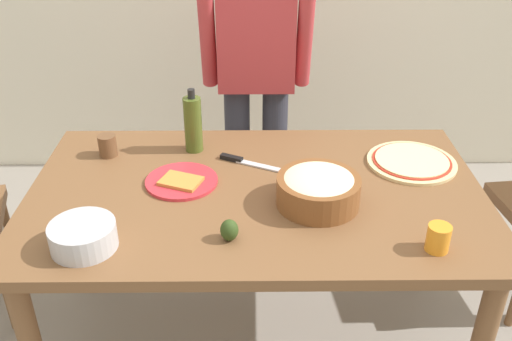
{
  "coord_description": "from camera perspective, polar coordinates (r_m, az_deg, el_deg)",
  "views": [
    {
      "loc": [
        -0.02,
        -1.69,
        1.81
      ],
      "look_at": [
        0.0,
        0.05,
        0.81
      ],
      "focal_mm": 39.86,
      "sensor_mm": 36.0,
      "label": 1
    }
  ],
  "objects": [
    {
      "name": "chef_knife",
      "position": [
        2.16,
        -0.98,
        0.85
      ],
      "size": [
        0.27,
        0.15,
        0.02
      ],
      "color": "silver",
      "rests_on": "dining_table"
    },
    {
      "name": "mixing_bowl_steel",
      "position": [
        1.78,
        -16.95,
        -6.31
      ],
      "size": [
        0.2,
        0.2,
        0.08
      ],
      "color": "#B7B7BC",
      "rests_on": "dining_table"
    },
    {
      "name": "popcorn_bowl",
      "position": [
        1.9,
        6.27,
        -1.78
      ],
      "size": [
        0.28,
        0.28,
        0.11
      ],
      "color": "brown",
      "rests_on": "dining_table"
    },
    {
      "name": "cup_small_brown",
      "position": [
        2.27,
        -14.67,
        2.44
      ],
      "size": [
        0.07,
        0.07,
        0.08
      ],
      "primitive_type": "cylinder",
      "color": "brown",
      "rests_on": "dining_table"
    },
    {
      "name": "olive_oil_bottle",
      "position": [
        2.22,
        -6.34,
        4.68
      ],
      "size": [
        0.07,
        0.07,
        0.26
      ],
      "color": "#47561E",
      "rests_on": "dining_table"
    },
    {
      "name": "cup_orange",
      "position": [
        1.77,
        17.82,
        -6.47
      ],
      "size": [
        0.07,
        0.07,
        0.08
      ],
      "primitive_type": "cylinder",
      "color": "orange",
      "rests_on": "dining_table"
    },
    {
      "name": "avocado",
      "position": [
        1.74,
        -2.69,
        -5.99
      ],
      "size": [
        0.06,
        0.06,
        0.07
      ],
      "primitive_type": "ellipsoid",
      "color": "#2D4219",
      "rests_on": "dining_table"
    },
    {
      "name": "plate_with_slice",
      "position": [
        2.05,
        -7.49,
        -1.05
      ],
      "size": [
        0.26,
        0.26,
        0.02
      ],
      "color": "red",
      "rests_on": "dining_table"
    },
    {
      "name": "dining_table",
      "position": [
        2.04,
        0.01,
        -4.13
      ],
      "size": [
        1.6,
        0.96,
        0.76
      ],
      "color": "brown",
      "rests_on": "ground"
    },
    {
      "name": "pizza_raw_on_board",
      "position": [
        2.23,
        15.35,
        0.87
      ],
      "size": [
        0.34,
        0.34,
        0.02
      ],
      "color": "beige",
      "rests_on": "dining_table"
    },
    {
      "name": "person_cook",
      "position": [
        2.6,
        0.01,
        10.28
      ],
      "size": [
        0.49,
        0.25,
        1.62
      ],
      "color": "#2D2D38",
      "rests_on": "ground"
    }
  ]
}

